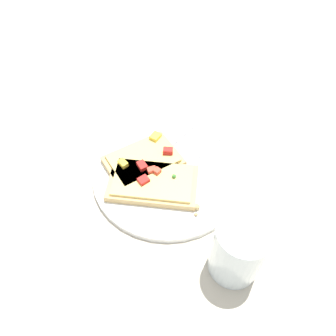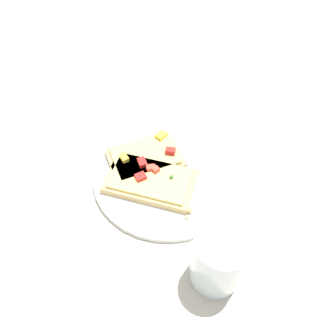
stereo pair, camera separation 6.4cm
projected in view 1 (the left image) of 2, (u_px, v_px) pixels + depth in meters
ground_plane at (168, 175)px, 0.66m from camera, size 4.00×4.00×0.00m
plate at (168, 173)px, 0.65m from camera, size 0.30×0.30×0.01m
fork at (153, 160)px, 0.66m from camera, size 0.16×0.19×0.01m
knife at (196, 160)px, 0.66m from camera, size 0.13×0.16×0.01m
pizza_slice_main at (153, 182)px, 0.62m from camera, size 0.18×0.12×0.03m
pizza_slice_corner at (143, 160)px, 0.65m from camera, size 0.17×0.16×0.03m
crumb_scatter at (188, 200)px, 0.60m from camera, size 0.09×0.10×0.01m
drinking_glass at (238, 250)px, 0.50m from camera, size 0.08×0.08×0.12m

